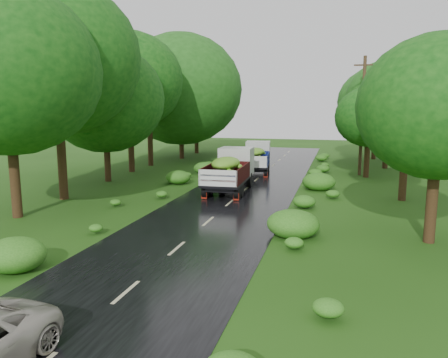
% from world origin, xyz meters
% --- Properties ---
extents(ground, '(120.00, 120.00, 0.00)m').
position_xyz_m(ground, '(0.00, 0.00, 0.00)').
color(ground, '#1B410D').
rests_on(ground, ground).
extents(road, '(6.50, 80.00, 0.02)m').
position_xyz_m(road, '(0.00, 5.00, 0.01)').
color(road, black).
rests_on(road, ground).
extents(road_lines, '(0.12, 69.60, 0.00)m').
position_xyz_m(road_lines, '(0.00, 6.00, 0.02)').
color(road_lines, '#BFB78C').
rests_on(road_lines, road).
extents(truck_near, '(2.36, 6.17, 2.56)m').
position_xyz_m(truck_near, '(-0.78, 15.34, 1.45)').
color(truck_near, black).
rests_on(truck_near, ground).
extents(truck_far, '(2.64, 5.83, 2.37)m').
position_xyz_m(truck_far, '(-0.65, 23.32, 1.34)').
color(truck_far, black).
rests_on(truck_far, ground).
extents(utility_pole, '(1.56, 0.25, 8.93)m').
position_xyz_m(utility_pole, '(7.24, 24.20, 4.60)').
color(utility_pole, '#382616').
rests_on(utility_pole, ground).
extents(trees_left, '(5.62, 33.82, 9.75)m').
position_xyz_m(trees_left, '(-9.84, 21.87, 6.71)').
color(trees_left, black).
rests_on(trees_left, ground).
extents(trees_right, '(5.28, 31.65, 7.58)m').
position_xyz_m(trees_right, '(9.01, 23.45, 5.32)').
color(trees_right, black).
rests_on(trees_right, ground).
extents(shrubs, '(11.90, 44.00, 0.70)m').
position_xyz_m(shrubs, '(0.00, 14.00, 0.35)').
color(shrubs, '#286C19').
rests_on(shrubs, ground).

